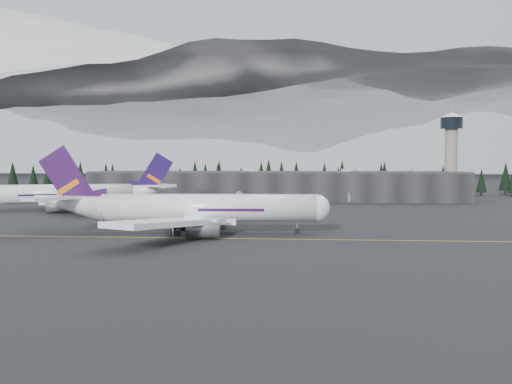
# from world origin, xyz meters

# --- Properties ---
(ground) EXTENTS (1400.00, 1400.00, 0.00)m
(ground) POSITION_xyz_m (0.00, 0.00, 0.00)
(ground) COLOR black
(ground) RESTS_ON ground
(taxiline) EXTENTS (400.00, 0.40, 0.02)m
(taxiline) POSITION_xyz_m (0.00, -2.00, 0.01)
(taxiline) COLOR gold
(taxiline) RESTS_ON ground
(terminal) EXTENTS (160.00, 30.00, 12.60)m
(terminal) POSITION_xyz_m (0.00, 125.00, 6.30)
(terminal) COLOR black
(terminal) RESTS_ON ground
(control_tower) EXTENTS (10.00, 10.00, 37.70)m
(control_tower) POSITION_xyz_m (75.00, 128.00, 23.41)
(control_tower) COLOR gray
(control_tower) RESTS_ON ground
(treeline) EXTENTS (360.00, 20.00, 15.00)m
(treeline) POSITION_xyz_m (0.00, 162.00, 7.50)
(treeline) COLOR black
(treeline) RESTS_ON ground
(mountain_ridge) EXTENTS (4400.00, 900.00, 420.00)m
(mountain_ridge) POSITION_xyz_m (0.00, 1000.00, 0.00)
(mountain_ridge) COLOR white
(mountain_ridge) RESTS_ON ground
(jet_main) EXTENTS (69.79, 64.30, 20.51)m
(jet_main) POSITION_xyz_m (-16.04, 6.44, 5.78)
(jet_main) COLOR white
(jet_main) RESTS_ON ground
(jet_parked) EXTENTS (66.06, 59.05, 20.11)m
(jet_parked) POSITION_xyz_m (-65.79, 65.89, 5.67)
(jet_parked) COLOR silver
(jet_parked) RESTS_ON ground
(gse_vehicle_a) EXTENTS (4.59, 5.52, 1.40)m
(gse_vehicle_a) POSITION_xyz_m (-13.64, 100.04, 0.70)
(gse_vehicle_a) COLOR silver
(gse_vehicle_a) RESTS_ON ground
(gse_vehicle_b) EXTENTS (4.56, 2.16, 1.50)m
(gse_vehicle_b) POSITION_xyz_m (30.51, 109.83, 0.75)
(gse_vehicle_b) COLOR silver
(gse_vehicle_b) RESTS_ON ground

